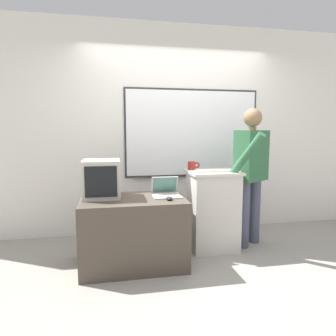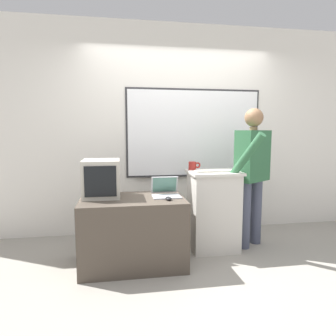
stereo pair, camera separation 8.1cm
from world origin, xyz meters
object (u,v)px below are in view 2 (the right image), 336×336
person_presenter (252,167)px  crt_monitor (101,178)px  side_desk (133,231)px  computer_mouse_by_laptop (168,198)px  wireless_keyboard (215,171)px  lectern_podium (213,210)px  laptop (166,191)px  coffee_mug (193,166)px

person_presenter → crt_monitor: size_ratio=4.09×
side_desk → computer_mouse_by_laptop: bearing=-23.6°
wireless_keyboard → side_desk: bearing=-167.8°
side_desk → computer_mouse_by_laptop: 0.53m
lectern_podium → computer_mouse_by_laptop: (-0.60, -0.42, 0.26)m
wireless_keyboard → computer_mouse_by_laptop: (-0.60, -0.36, -0.21)m
wireless_keyboard → computer_mouse_by_laptop: wireless_keyboard is taller
wireless_keyboard → crt_monitor: (-1.26, -0.09, -0.04)m
person_presenter → lectern_podium: bearing=150.4°
laptop → computer_mouse_by_laptop: 0.22m
computer_mouse_by_laptop → laptop: bearing=88.9°
person_presenter → laptop: size_ratio=5.67×
lectern_podium → person_presenter: (0.48, 0.02, 0.49)m
person_presenter → laptop: (-1.08, -0.23, -0.20)m
coffee_mug → side_desk: bearing=-149.4°
coffee_mug → laptop: bearing=-136.1°
lectern_podium → crt_monitor: size_ratio=2.29×
side_desk → laptop: laptop is taller
person_presenter → wireless_keyboard: bearing=157.5°
lectern_podium → person_presenter: 0.69m
computer_mouse_by_laptop → crt_monitor: (-0.66, 0.27, 0.18)m
person_presenter → crt_monitor: bearing=153.2°
laptop → computer_mouse_by_laptop: (-0.00, -0.21, -0.04)m
person_presenter → wireless_keyboard: (-0.49, -0.09, -0.02)m
side_desk → computer_mouse_by_laptop: (0.35, -0.15, 0.37)m
wireless_keyboard → lectern_podium: bearing=85.5°
laptop → coffee_mug: size_ratio=1.98×
lectern_podium → crt_monitor: bearing=-173.3°
lectern_podium → coffee_mug: coffee_mug is taller
lectern_podium → side_desk: (-0.95, -0.27, -0.11)m
lectern_podium → coffee_mug: size_ratio=6.31×
lectern_podium → laptop: (-0.60, -0.20, 0.29)m
lectern_podium → person_presenter: person_presenter is taller
side_desk → wireless_keyboard: (0.95, 0.20, 0.58)m
side_desk → person_presenter: bearing=11.5°
lectern_podium → wireless_keyboard: wireless_keyboard is taller
computer_mouse_by_laptop → side_desk: bearing=156.4°
side_desk → wireless_keyboard: wireless_keyboard is taller
wireless_keyboard → crt_monitor: 1.26m
crt_monitor → coffee_mug: size_ratio=2.75×
laptop → coffee_mug: bearing=43.9°
wireless_keyboard → laptop: bearing=-166.5°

